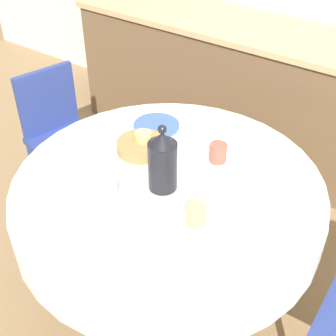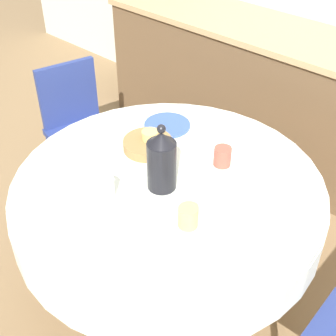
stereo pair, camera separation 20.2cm
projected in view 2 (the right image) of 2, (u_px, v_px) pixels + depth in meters
ground_plane at (168, 285)px, 2.58m from camera, size 12.00×12.00×0.00m
kitchen_counter at (311, 111)px, 3.13m from camera, size 3.24×0.64×0.95m
dining_table at (168, 202)px, 2.20m from camera, size 1.44×1.44×0.74m
chair_right at (78, 124)px, 2.99m from camera, size 0.49×0.49×0.86m
plate_near_left at (64, 186)px, 2.10m from camera, size 0.25×0.25×0.01m
cup_near_left at (105, 188)px, 2.02m from camera, size 0.08×0.08×0.09m
plate_near_right at (166, 260)px, 1.76m from camera, size 0.25×0.25×0.01m
cup_near_right at (188, 217)px, 1.88m from camera, size 0.08×0.08×0.09m
plate_far_left at (167, 125)px, 2.50m from camera, size 0.25×0.25×0.01m
cup_far_left at (150, 139)px, 2.32m from camera, size 0.08×0.08×0.09m
plate_far_right at (266, 168)px, 2.20m from camera, size 0.25×0.25×0.01m
cup_far_right at (222, 156)px, 2.21m from camera, size 0.08×0.08×0.09m
coffee_carafe at (162, 161)px, 2.02m from camera, size 0.13×0.13×0.33m
bread_basket at (148, 144)px, 2.32m from camera, size 0.25×0.25×0.05m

